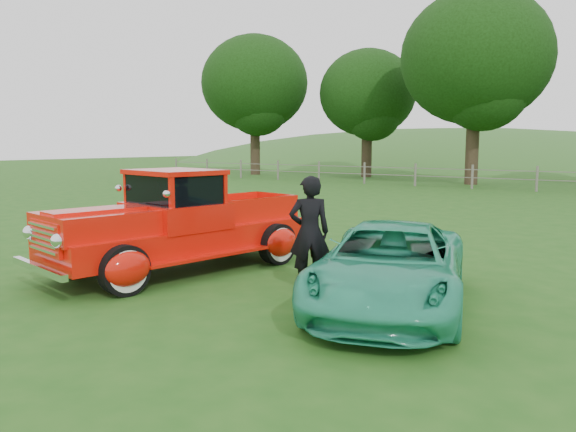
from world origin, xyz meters
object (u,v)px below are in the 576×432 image
Objects in this scene: tree_near_west at (476,58)px; red_pickup at (179,226)px; tree_mid_west at (368,93)px; man at (309,232)px; tree_far_west at (255,84)px; teal_sedan at (390,266)px.

tree_near_west is 25.09m from red_pickup.
tree_mid_west is 8.63m from tree_near_west.
man is (2.51, 0.33, 0.07)m from red_pickup.
teal_sedan is (22.47, -25.16, -5.92)m from tree_far_west.
tree_near_west is 25.13m from man.
teal_sedan is (6.47, -24.16, -6.23)m from tree_near_west.
tree_near_west is at bearing 105.79° from red_pickup.
tree_far_west is 5.70× the size of man.
tree_near_west reaches higher than red_pickup.
tree_mid_west is at bearing 120.99° from red_pickup.
teal_sedan is 2.35× the size of man.
tree_mid_west reaches higher than man.
tree_mid_west is 30.24m from man.
tree_near_west reaches higher than tree_mid_west.
tree_mid_west is at bearing 159.44° from tree_near_west.
tree_far_west is 34.25m from teal_sedan.
tree_far_west reaches higher than teal_sedan.
teal_sedan is at bearing 10.99° from red_pickup.
tree_far_west is 1.91× the size of red_pickup.
red_pickup is (2.49, -24.23, -6.00)m from tree_near_west.
red_pickup is 2.53m from man.
teal_sedan is 1.53m from man.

